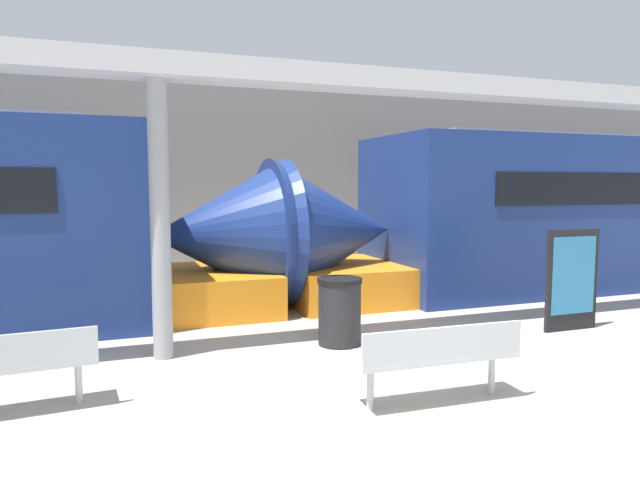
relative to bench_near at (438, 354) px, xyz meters
The scene contains 7 objects.
ground_plane 0.61m from the bench_near, 145.07° to the right, with size 60.00×60.00×0.00m, color #A8A093.
station_wall 10.28m from the bench_near, 91.60° to the left, with size 56.00×0.20×5.00m, color gray.
bench_near is the anchor object (origin of this frame).
trash_bin 2.31m from the bench_near, 92.64° to the left, with size 0.61×0.61×0.91m.
poster_board 3.89m from the bench_near, 28.05° to the left, with size 0.92×0.07×1.51m.
support_column_near 3.69m from the bench_near, 133.85° to the left, with size 0.25×0.25×3.45m, color gray.
canopy_beam 4.65m from the bench_near, 133.85° to the left, with size 28.00×0.60×0.28m, color #B7B7BC.
Camera 1 is at (-2.69, -4.54, 2.17)m, focal length 32.00 mm.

